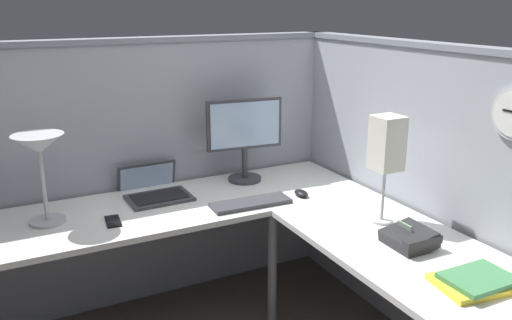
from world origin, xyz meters
The scene contains 12 objects.
cubicle_wall_back centered at (-0.36, 0.87, 0.79)m, with size 2.57×0.12×1.58m.
cubicle_wall_right centered at (0.87, -0.27, 0.79)m, with size 0.12×2.37×1.58m.
desk centered at (-0.15, -0.05, 0.63)m, with size 2.35×2.15×0.73m.
monitor centered at (0.23, 0.64, 1.02)m, with size 0.46×0.20×0.50m.
laptop centered at (-0.33, 0.66, 0.75)m, with size 0.35×0.39×0.22m.
keyboard centered at (0.08, 0.26, 0.74)m, with size 0.43×0.14×0.02m, color #38383D.
computer_mouse centered at (0.39, 0.25, 0.75)m, with size 0.06×0.10×0.03m, color black.
desk_lamp_dome centered at (-0.91, 0.51, 1.09)m, with size 0.24×0.24×0.44m.
cell_phone centered at (-0.62, 0.37, 0.73)m, with size 0.07×0.14×0.01m, color black.
office_phone centered at (0.48, -0.50, 0.77)m, with size 0.20×0.21×0.11m.
book_stack centered at (0.47, -0.87, 0.75)m, with size 0.31×0.25×0.04m.
desk_lamp_paper centered at (0.56, -0.23, 1.11)m, with size 0.13×0.13×0.53m.
Camera 1 is at (-1.08, -2.07, 1.77)m, focal length 36.84 mm.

